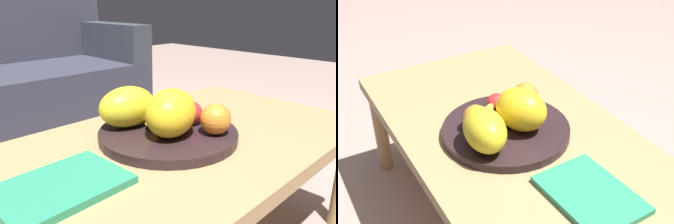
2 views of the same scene
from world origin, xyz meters
The scene contains 10 objects.
ground_plane centered at (0.00, 0.00, 0.00)m, with size 8.00×8.00×0.00m, color #A48980.
coffee_table centered at (0.00, 0.00, 0.35)m, with size 1.12×0.63×0.39m.
fruit_bowl centered at (-0.01, 0.03, 0.40)m, with size 0.37×0.37×0.03m, color black.
melon_large_front centered at (-0.03, -0.01, 0.48)m, with size 0.16×0.12×0.12m, color yellow.
melon_smaller_beside centered at (-0.07, 0.13, 0.47)m, with size 0.16×0.11×0.11m, color yellow.
orange_front centered at (0.02, 0.11, 0.45)m, with size 0.07×0.07×0.07m, color orange.
orange_left centered at (0.06, -0.08, 0.46)m, with size 0.08×0.08×0.08m, color orange.
apple_front centered at (0.07, 0.01, 0.45)m, with size 0.07×0.07×0.07m, color red.
banana_bunch centered at (0.01, 0.09, 0.44)m, with size 0.15×0.12×0.06m.
magazine centered at (-0.35, -0.01, 0.40)m, with size 0.25×0.18×0.02m, color #2C8E67.
Camera 2 is at (-0.96, 0.58, 1.15)m, focal length 48.38 mm.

